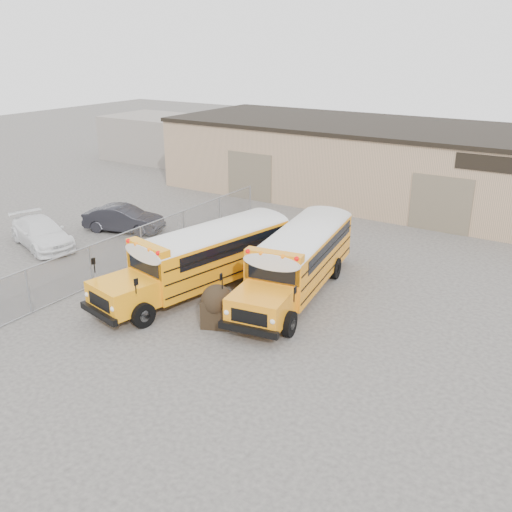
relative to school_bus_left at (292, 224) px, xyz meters
The scene contains 9 objects.
ground 7.89m from the school_bus_left, 83.75° to the right, with size 120.00×120.00×0.00m, color #44413E.
warehouse 12.36m from the school_bus_left, 86.09° to the left, with size 30.20×10.20×4.67m.
chainlink_fence 7.00m from the school_bus_left, 137.72° to the right, with size 0.07×18.07×1.81m.
distant_building_left 25.54m from the school_bus_left, 145.93° to the left, with size 8.00×6.00×3.60m, color gray.
school_bus_left is the anchor object (origin of this frame).
school_bus_right 2.35m from the school_bus_left, 53.56° to the left, with size 3.51×9.18×2.62m.
tarp_bundle 7.80m from the school_bus_left, 80.81° to the right, with size 1.31×1.26×1.55m.
car_white 12.38m from the school_bus_left, 153.15° to the right, with size 1.93×4.74×1.37m, color white.
car_dark 9.48m from the school_bus_left, 169.69° to the right, with size 1.47×4.21×1.39m, color black.
Camera 1 is at (11.41, -14.63, 9.63)m, focal length 40.00 mm.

